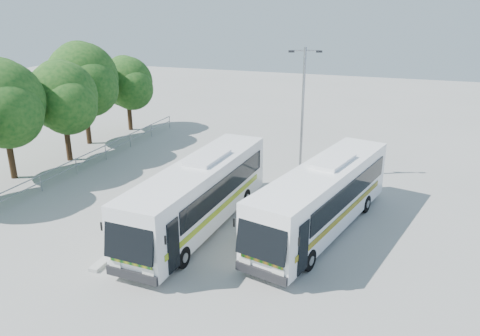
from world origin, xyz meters
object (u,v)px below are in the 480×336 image
at_px(lamppost, 303,108).
at_px(tree_far_c, 63,96).
at_px(tree_far_d, 83,78).
at_px(coach_main, 199,194).
at_px(tree_far_b, 3,102).
at_px(coach_adjacent, 323,197).
at_px(tree_far_e, 128,82).

bearing_deg(lamppost, tree_far_c, 170.41).
relative_size(tree_far_d, coach_main, 0.67).
bearing_deg(lamppost, tree_far_b, -176.80).
height_order(tree_far_b, coach_adjacent, tree_far_b).
bearing_deg(tree_far_b, lamppost, 20.31).
bearing_deg(coach_adjacent, tree_far_e, 158.54).
xyz_separation_m(tree_far_c, tree_far_d, (-1.19, 3.70, 0.56)).
bearing_deg(tree_far_d, tree_far_e, 81.37).
relative_size(tree_far_c, lamppost, 0.86).
distance_m(tree_far_b, coach_adjacent, 18.59).
relative_size(tree_far_d, lamppost, 0.97).
height_order(coach_main, lamppost, lamppost).
xyz_separation_m(tree_far_e, coach_main, (12.61, -14.27, -2.23)).
bearing_deg(coach_adjacent, tree_far_c, 179.32).
relative_size(tree_far_b, tree_far_e, 1.17).
xyz_separation_m(tree_far_e, lamppost, (15.50, -6.22, 0.29)).
xyz_separation_m(tree_far_b, tree_far_e, (0.39, 12.10, -0.68)).
height_order(tree_far_c, coach_adjacent, tree_far_c).
height_order(tree_far_d, lamppost, lamppost).
bearing_deg(lamppost, tree_far_d, 156.82).
relative_size(tree_far_e, coach_adjacent, 0.54).
relative_size(tree_far_d, tree_far_e, 1.24).
height_order(tree_far_e, lamppost, lamppost).
distance_m(tree_far_c, coach_main, 13.79).
height_order(tree_far_c, coach_main, tree_far_c).
xyz_separation_m(tree_far_c, coach_adjacent, (17.46, -4.53, -2.61)).
xyz_separation_m(coach_main, lamppost, (2.89, 8.05, 2.52)).
distance_m(tree_far_d, tree_far_e, 4.65).
xyz_separation_m(tree_far_d, coach_main, (13.29, -9.77, -3.16)).
distance_m(tree_far_d, lamppost, 16.29).
bearing_deg(tree_far_e, coach_adjacent, -35.32).
bearing_deg(coach_adjacent, lamppost, 124.61).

